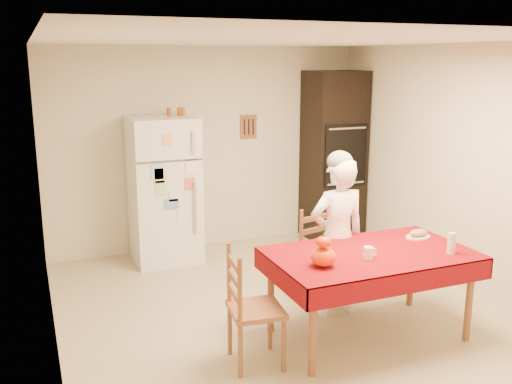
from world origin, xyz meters
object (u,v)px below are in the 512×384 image
refrigerator (164,190)px  seated_woman (337,237)px  bread_plate (418,237)px  oven_cabinet (334,156)px  wine_glass (451,243)px  pumpkin_lower (323,257)px  chair_left (248,304)px  chair_far (322,253)px  dining_table (370,260)px  coffee_mug (368,253)px

refrigerator → seated_woman: 2.36m
refrigerator → bread_plate: (1.76, -2.41, -0.08)m
oven_cabinet → seated_woman: 2.43m
oven_cabinet → wine_glass: size_ratio=12.50×
pumpkin_lower → chair_left: bearing=171.6°
pumpkin_lower → chair_far: bearing=61.5°
refrigerator → dining_table: refrigerator is taller
chair_left → seated_woman: (1.10, 0.56, 0.24)m
chair_far → pumpkin_lower: 1.08m
coffee_mug → bread_plate: size_ratio=0.42×
oven_cabinet → bread_plate: oven_cabinet is taller
seated_woman → bread_plate: seated_woman is taller
chair_far → bread_plate: chair_far is taller
coffee_mug → seated_woman: bearing=82.4°
chair_far → bread_plate: size_ratio=3.96×
refrigerator → chair_left: size_ratio=1.79×
seated_woman → wine_glass: 1.01m
coffee_mug → chair_far: bearing=85.4°
bread_plate → wine_glass: bearing=-91.3°
coffee_mug → wine_glass: size_ratio=0.57×
seated_woman → dining_table: bearing=94.1°
seated_woman → pumpkin_lower: seated_woman is taller
refrigerator → dining_table: 2.82m
chair_left → seated_woman: 1.26m
oven_cabinet → bread_plate: bearing=-101.9°
refrigerator → coffee_mug: 2.90m
dining_table → seated_woman: 0.51m
dining_table → pumpkin_lower: (-0.53, -0.14, 0.14)m
chair_far → pumpkin_lower: bearing=-133.9°
seated_woman → coffee_mug: (-0.09, -0.64, 0.07)m
dining_table → chair_left: 1.14m
coffee_mug → bread_plate: (0.72, 0.30, -0.04)m
bread_plate → seated_woman: bearing=152.0°
oven_cabinet → coffee_mug: (-1.24, -2.75, -0.29)m
chair_far → wine_glass: chair_far is taller
pumpkin_lower → bread_plate: bearing=15.0°
dining_table → chair_far: size_ratio=1.79×
seated_woman → wine_glass: (0.63, -0.78, 0.10)m
chair_left → coffee_mug: size_ratio=9.50×
pumpkin_lower → coffee_mug: bearing=1.0°
seated_woman → chair_left: bearing=28.3°
refrigerator → wine_glass: 3.35m
oven_cabinet → pumpkin_lower: size_ratio=10.93×
dining_table → refrigerator: bearing=114.1°
refrigerator → bread_plate: size_ratio=7.08×
chair_left → seated_woman: size_ratio=0.64×
refrigerator → chair_left: bearing=-89.4°
wine_glass → bread_plate: (0.01, 0.44, -0.08)m
oven_cabinet → pumpkin_lower: 3.23m
chair_left → wine_glass: 1.78m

